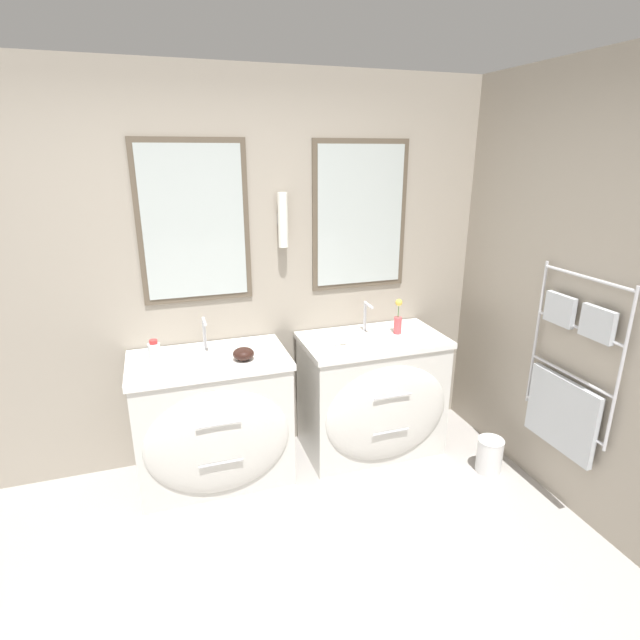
# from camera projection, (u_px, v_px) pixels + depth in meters

# --- Properties ---
(wall_back) EXTENTS (5.46, 0.15, 2.60)m
(wall_back) POSITION_uv_depth(u_px,v_px,m) (215.00, 276.00, 3.31)
(wall_back) COLOR #9E9384
(wall_back) RESTS_ON ground_plane
(wall_right) EXTENTS (0.13, 3.61, 2.60)m
(wall_right) POSITION_uv_depth(u_px,v_px,m) (561.00, 292.00, 3.00)
(wall_right) COLOR #9E9384
(wall_right) RESTS_ON ground_plane
(vanity_left) EXTENTS (0.99, 0.63, 0.87)m
(vanity_left) POSITION_uv_depth(u_px,v_px,m) (214.00, 420.00, 3.23)
(vanity_left) COLOR silver
(vanity_left) RESTS_ON ground_plane
(vanity_right) EXTENTS (0.99, 0.63, 0.87)m
(vanity_right) POSITION_uv_depth(u_px,v_px,m) (373.00, 395.00, 3.56)
(vanity_right) COLOR silver
(vanity_right) RESTS_ON ground_plane
(faucet_left) EXTENTS (0.17, 0.14, 0.22)m
(faucet_left) POSITION_uv_depth(u_px,v_px,m) (205.00, 334.00, 3.21)
(faucet_left) COLOR silver
(faucet_left) RESTS_ON vanity_left
(faucet_right) EXTENTS (0.17, 0.14, 0.22)m
(faucet_right) POSITION_uv_depth(u_px,v_px,m) (366.00, 317.00, 3.55)
(faucet_right) COLOR silver
(faucet_right) RESTS_ON vanity_right
(toiletry_bottle) EXTENTS (0.07, 0.07, 0.19)m
(toiletry_bottle) POSITION_uv_depth(u_px,v_px,m) (155.00, 356.00, 2.92)
(toiletry_bottle) COLOR silver
(toiletry_bottle) RESTS_ON vanity_left
(amenity_bowl) EXTENTS (0.13, 0.13, 0.08)m
(amenity_bowl) POSITION_uv_depth(u_px,v_px,m) (243.00, 354.00, 3.08)
(amenity_bowl) COLOR black
(amenity_bowl) RESTS_ON vanity_left
(flower_vase) EXTENTS (0.06, 0.06, 0.25)m
(flower_vase) POSITION_uv_depth(u_px,v_px,m) (398.00, 320.00, 3.51)
(flower_vase) COLOR #CC4C51
(flower_vase) RESTS_ON vanity_right
(soap_dish) EXTENTS (0.09, 0.07, 0.04)m
(soap_dish) POSITION_uv_depth(u_px,v_px,m) (343.00, 345.00, 3.28)
(soap_dish) COLOR white
(soap_dish) RESTS_ON vanity_right
(waste_bin) EXTENTS (0.18, 0.18, 0.25)m
(waste_bin) POSITION_uv_depth(u_px,v_px,m) (490.00, 455.00, 3.41)
(waste_bin) COLOR silver
(waste_bin) RESTS_ON ground_plane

